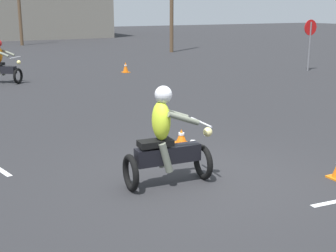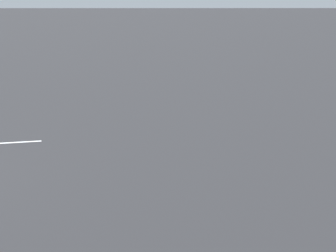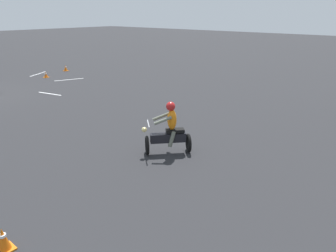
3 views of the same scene
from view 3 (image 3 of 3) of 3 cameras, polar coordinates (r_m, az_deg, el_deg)
motorcycle_rider_background at (r=10.04m, az=0.20°, el=-0.93°), size 1.45×1.38×1.66m
traffic_cone_mid_center at (r=25.81m, az=-17.41°, el=9.62°), size 0.32×0.32×0.45m
traffic_cone_mid_left at (r=23.61m, az=-20.50°, el=8.34°), size 0.32×0.32×0.37m
traffic_cone_far_right at (r=7.08m, az=-26.77°, el=-17.25°), size 0.32×0.32×0.47m
lane_stripe_n at (r=18.84m, az=-19.90°, el=5.32°), size 0.47×1.63×0.01m
lane_stripe_w at (r=22.42m, az=-16.82°, el=7.75°), size 1.78×0.74×0.01m
lane_stripe_sw at (r=25.20m, az=-21.68°, el=8.43°), size 1.74×1.06×0.01m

